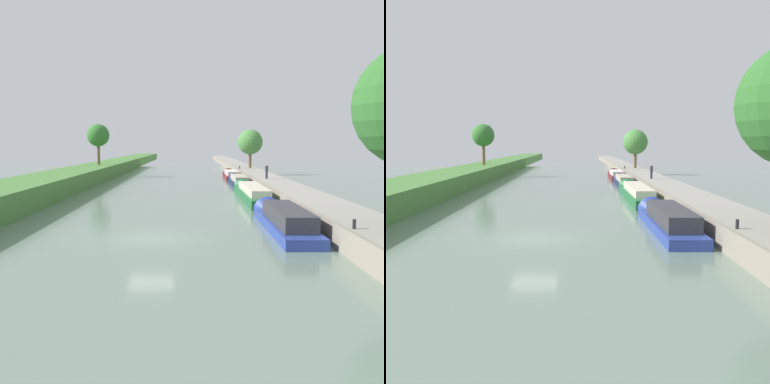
# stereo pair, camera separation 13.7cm
# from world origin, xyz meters

# --- Properties ---
(ground_plane) EXTENTS (160.00, 160.00, 0.00)m
(ground_plane) POSITION_xyz_m (0.00, 0.00, 0.00)
(ground_plane) COLOR slate
(right_towpath) EXTENTS (3.59, 260.00, 1.20)m
(right_towpath) POSITION_xyz_m (11.32, 0.00, 0.60)
(right_towpath) COLOR gray
(right_towpath) RESTS_ON ground_plane
(stone_quay) EXTENTS (0.25, 260.00, 1.25)m
(stone_quay) POSITION_xyz_m (9.40, 0.00, 0.62)
(stone_quay) COLOR gray
(stone_quay) RESTS_ON ground_plane
(narrowboat_blue) EXTENTS (2.13, 12.00, 2.21)m
(narrowboat_blue) POSITION_xyz_m (7.79, 2.99, 0.58)
(narrowboat_blue) COLOR #283D93
(narrowboat_blue) RESTS_ON ground_plane
(narrowboat_green) EXTENTS (2.01, 15.61, 1.96)m
(narrowboat_green) POSITION_xyz_m (7.84, 18.17, 0.58)
(narrowboat_green) COLOR #1E6033
(narrowboat_green) RESTS_ON ground_plane
(narrowboat_navy) EXTENTS (1.84, 10.90, 1.85)m
(narrowboat_navy) POSITION_xyz_m (8.03, 32.49, 0.52)
(narrowboat_navy) COLOR #141E42
(narrowboat_navy) RESTS_ON ground_plane
(narrowboat_maroon) EXTENTS (2.02, 10.46, 1.92)m
(narrowboat_maroon) POSITION_xyz_m (8.08, 43.86, 0.50)
(narrowboat_maroon) COLOR maroon
(narrowboat_maroon) RESTS_ON ground_plane
(tree_rightbank_midnear) EXTENTS (4.08, 4.08, 6.28)m
(tree_rightbank_midnear) POSITION_xyz_m (11.81, 51.26, 5.41)
(tree_rightbank_midnear) COLOR brown
(tree_rightbank_midnear) RESTS_ON right_towpath
(tree_leftbank_downstream) EXTENTS (3.43, 3.43, 6.26)m
(tree_leftbank_downstream) POSITION_xyz_m (-12.16, 46.46, 6.40)
(tree_leftbank_downstream) COLOR brown
(tree_leftbank_downstream) RESTS_ON left_grassy_bank
(person_walking) EXTENTS (0.34, 0.34, 1.66)m
(person_walking) POSITION_xyz_m (10.72, 27.41, 2.07)
(person_walking) COLOR #282D42
(person_walking) RESTS_ON right_towpath
(mooring_bollard_near) EXTENTS (0.16, 0.16, 0.45)m
(mooring_bollard_near) POSITION_xyz_m (9.83, -3.55, 1.42)
(mooring_bollard_near) COLOR black
(mooring_bollard_near) RESTS_ON right_towpath
(mooring_bollard_far) EXTENTS (0.16, 0.16, 0.45)m
(mooring_bollard_far) POSITION_xyz_m (9.83, 48.48, 1.42)
(mooring_bollard_far) COLOR black
(mooring_bollard_far) RESTS_ON right_towpath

